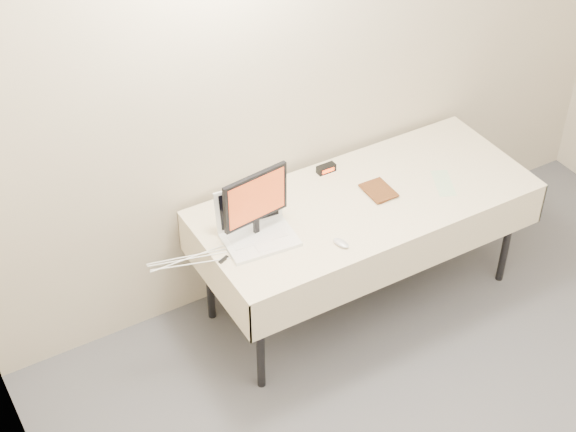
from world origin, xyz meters
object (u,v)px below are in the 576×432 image
laptop (255,225)px  table (365,207)px  monitor (256,201)px  book (368,182)px

laptop → table: bearing=2.5°
monitor → book: (0.67, -0.01, -0.13)m
book → monitor: bearing=179.9°
laptop → book: bearing=3.4°
table → book: (0.02, 0.01, 0.16)m
laptop → monitor: bearing=-67.9°
monitor → book: size_ratio=1.99×
laptop → monitor: (0.00, -0.01, 0.16)m
monitor → book: monitor is taller
laptop → book: 0.68m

